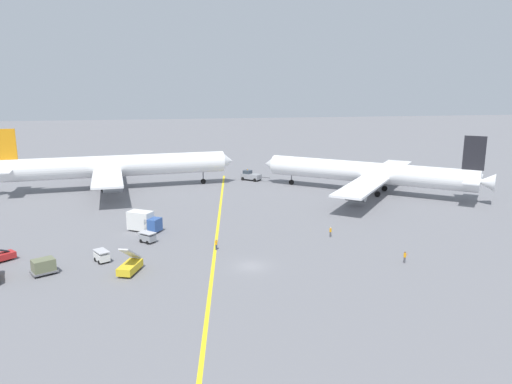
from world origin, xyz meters
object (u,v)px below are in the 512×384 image
object	(u,v)px
gse_belt_loader_portside	(0,256)
ground_crew_marshaller_foreground	(216,244)
ground_crew_wing_walker_right	(405,257)
pushback_tug	(251,176)
gse_container_dolly_flat	(44,266)
gse_baggage_cart_near_cluster	(102,256)
ground_crew_ramp_agent_by_cones	(330,232)
gse_catering_truck_tall	(144,221)
airliner_being_pushed	(370,173)
gse_baggage_cart_trailing	(147,237)
airliner_at_gate_left	(116,166)
gse_stair_truck_yellow	(130,266)

from	to	relation	value
gse_belt_loader_portside	ground_crew_marshaller_foreground	bearing A→B (deg)	-0.88
ground_crew_wing_walker_right	pushback_tug	bearing A→B (deg)	100.03
gse_container_dolly_flat	ground_crew_marshaller_foreground	distance (m)	24.63
gse_baggage_cart_near_cluster	ground_crew_ramp_agent_by_cones	size ratio (longest dim) A/B	1.81
gse_baggage_cart_near_cluster	gse_catering_truck_tall	xyz separation A→B (m)	(5.42, 14.23, 0.90)
gse_belt_loader_portside	gse_baggage_cart_near_cluster	bearing A→B (deg)	-10.34
gse_container_dolly_flat	ground_crew_marshaller_foreground	size ratio (longest dim) A/B	2.30
airliner_being_pushed	gse_belt_loader_portside	distance (m)	78.67
gse_belt_loader_portside	ground_crew_wing_walker_right	size ratio (longest dim) A/B	2.60
gse_catering_truck_tall	ground_crew_wing_walker_right	world-z (taller)	gse_catering_truck_tall
gse_baggage_cart_trailing	gse_container_dolly_flat	bearing A→B (deg)	-139.66
pushback_tug	airliner_at_gate_left	bearing A→B (deg)	-171.91
gse_belt_loader_portside	gse_stair_truck_yellow	bearing A→B (deg)	-22.18
pushback_tug	gse_container_dolly_flat	bearing A→B (deg)	-123.02
gse_container_dolly_flat	pushback_tug	bearing A→B (deg)	56.98
gse_stair_truck_yellow	gse_container_dolly_flat	xyz separation A→B (m)	(-11.44, 1.53, 0.15)
pushback_tug	gse_belt_loader_portside	xyz separation A→B (m)	(-46.13, -53.33, -0.41)
pushback_tug	ground_crew_ramp_agent_by_cones	xyz separation A→B (m)	(4.87, -50.85, -0.33)
gse_baggage_cart_near_cluster	ground_crew_marshaller_foreground	world-z (taller)	gse_baggage_cart_near_cluster
ground_crew_ramp_agent_by_cones	gse_container_dolly_flat	bearing A→B (deg)	-168.74
gse_catering_truck_tall	gse_stair_truck_yellow	distance (m)	19.32
ground_crew_ramp_agent_by_cones	gse_baggage_cart_near_cluster	bearing A→B (deg)	-171.96
gse_baggage_cart_near_cluster	gse_stair_truck_yellow	size ratio (longest dim) A/B	0.64
airliner_being_pushed	gse_stair_truck_yellow	world-z (taller)	airliner_being_pushed
airliner_being_pushed	gse_belt_loader_portside	world-z (taller)	airliner_being_pushed
ground_crew_ramp_agent_by_cones	gse_baggage_cart_trailing	bearing A→B (deg)	175.02
airliner_at_gate_left	gse_container_dolly_flat	world-z (taller)	airliner_at_gate_left
gse_baggage_cart_trailing	gse_catering_truck_tall	bearing A→B (deg)	96.81
gse_catering_truck_tall	ground_crew_wing_walker_right	distance (m)	43.84
airliner_at_gate_left	gse_container_dolly_flat	size ratio (longest dim) A/B	14.92
airliner_being_pushed	ground_crew_wing_walker_right	distance (m)	46.55
gse_baggage_cart_trailing	ground_crew_ramp_agent_by_cones	distance (m)	30.35
ground_crew_ramp_agent_by_cones	ground_crew_wing_walker_right	world-z (taller)	ground_crew_wing_walker_right
gse_catering_truck_tall	gse_container_dolly_flat	size ratio (longest dim) A/B	1.61
airliner_at_gate_left	gse_baggage_cart_near_cluster	size ratio (longest dim) A/B	18.31
pushback_tug	ground_crew_marshaller_foreground	world-z (taller)	pushback_tug
ground_crew_wing_walker_right	gse_catering_truck_tall	bearing A→B (deg)	148.89
airliner_being_pushed	gse_catering_truck_tall	xyz separation A→B (m)	(-51.19, -21.69, -3.01)
ground_crew_ramp_agent_by_cones	ground_crew_wing_walker_right	size ratio (longest dim) A/B	0.99
gse_catering_truck_tall	gse_stair_truck_yellow	size ratio (longest dim) A/B	1.26
gse_container_dolly_flat	airliner_being_pushed	bearing A→B (deg)	31.76
ground_crew_marshaller_foreground	gse_baggage_cart_trailing	bearing A→B (deg)	152.26
ground_crew_wing_walker_right	gse_belt_loader_portside	bearing A→B (deg)	169.10
airliner_at_gate_left	gse_baggage_cart_trailing	xyz separation A→B (m)	(8.70, -43.37, -4.74)
ground_crew_ramp_agent_by_cones	ground_crew_marshaller_foreground	distance (m)	19.80
gse_baggage_cart_trailing	ground_crew_ramp_agent_by_cones	bearing A→B (deg)	-4.98
airliner_at_gate_left	gse_baggage_cart_trailing	bearing A→B (deg)	-78.65
gse_baggage_cart_trailing	ground_crew_wing_walker_right	xyz separation A→B (m)	(36.76, -16.19, 0.06)
airliner_being_pushed	gse_baggage_cart_trailing	bearing A→B (deg)	-150.83
ground_crew_wing_walker_right	ground_crew_marshaller_foreground	xyz separation A→B (m)	(-26.10, 10.59, -0.04)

